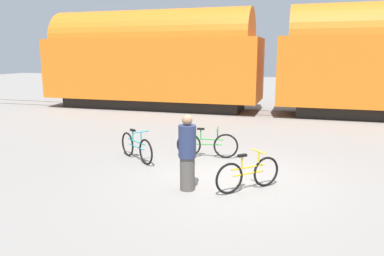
% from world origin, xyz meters
% --- Properties ---
extents(ground_plane, '(80.00, 80.00, 0.00)m').
position_xyz_m(ground_plane, '(0.00, 0.00, 0.00)').
color(ground_plane, gray).
extents(freight_train, '(23.45, 3.06, 5.05)m').
position_xyz_m(freight_train, '(-0.00, 10.31, 2.62)').
color(freight_train, black).
rests_on(freight_train, ground_plane).
extents(rail_near, '(35.45, 0.07, 0.01)m').
position_xyz_m(rail_near, '(0.00, 9.59, 0.01)').
color(rail_near, '#4C4238').
rests_on(rail_near, ground_plane).
extents(rail_far, '(35.45, 0.07, 0.01)m').
position_xyz_m(rail_far, '(0.00, 11.03, 0.01)').
color(rail_far, '#4C4238').
rests_on(rail_far, ground_plane).
extents(bicycle_teal, '(1.41, 1.10, 0.85)m').
position_xyz_m(bicycle_teal, '(-2.61, 0.93, 0.36)').
color(bicycle_teal, black).
rests_on(bicycle_teal, ground_plane).
extents(bicycle_yellow, '(1.18, 1.18, 0.82)m').
position_xyz_m(bicycle_yellow, '(0.63, -0.48, 0.35)').
color(bicycle_yellow, black).
rests_on(bicycle_yellow, ground_plane).
extents(bicycle_green, '(1.71, 0.46, 0.85)m').
position_xyz_m(bicycle_green, '(-0.84, 1.74, 0.36)').
color(bicycle_green, black).
rests_on(bicycle_green, ground_plane).
extents(person_in_navy, '(0.37, 0.37, 1.62)m').
position_xyz_m(person_in_navy, '(-0.60, -0.83, 0.80)').
color(person_in_navy, '#514C47').
rests_on(person_in_navy, ground_plane).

